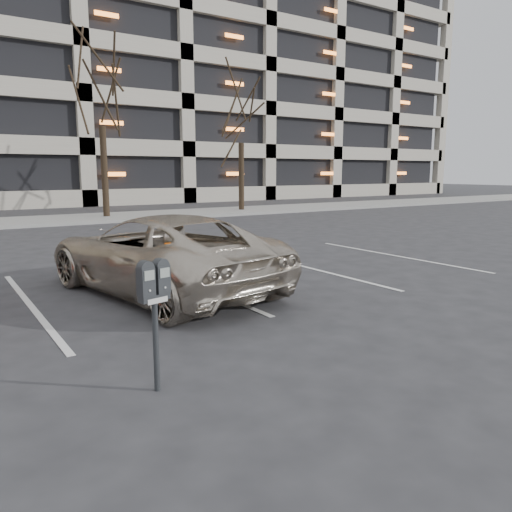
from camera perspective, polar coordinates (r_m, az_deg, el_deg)
The scene contains 8 objects.
ground at distance 6.83m, azimuth -9.32°, elevation -8.19°, with size 140.00×140.00×0.00m, color #28282B.
sidewalk at distance 22.20m, azimuth -26.61°, elevation 3.44°, with size 80.00×4.00×0.12m, color gray.
stall_lines at distance 8.59m, azimuth -24.37°, elevation -5.16°, with size 16.90×5.20×0.00m.
parking_garage at distance 42.99m, azimuth -13.89°, elevation 19.03°, with size 52.00×20.00×19.00m.
tree_c at distance 23.33m, azimuth -17.48°, elevation 19.90°, with size 3.89×3.89×8.83m.
tree_d at distance 26.07m, azimuth -1.73°, elevation 17.42°, with size 3.41×3.41×7.74m.
parking_meter at distance 4.74m, azimuth -11.56°, elevation -4.20°, with size 0.34×0.19×1.25m.
suv_silver at distance 8.73m, azimuth -10.82°, elevation 0.28°, with size 3.09×5.21×1.36m.
Camera 1 is at (-2.62, -5.95, 2.08)m, focal length 35.00 mm.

